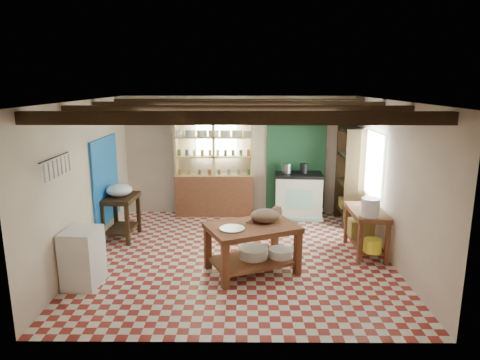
{
  "coord_description": "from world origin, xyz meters",
  "views": [
    {
      "loc": [
        0.09,
        -6.82,
        2.88
      ],
      "look_at": [
        0.03,
        0.3,
        1.25
      ],
      "focal_mm": 32.0,
      "sensor_mm": 36.0,
      "label": 1
    }
  ],
  "objects_px": {
    "stove": "(298,195)",
    "cat": "(265,216)",
    "prep_table": "(121,217)",
    "right_counter": "(366,232)",
    "work_table": "(252,248)",
    "white_cabinet": "(83,258)"
  },
  "relations": [
    {
      "from": "stove",
      "to": "prep_table",
      "type": "bearing_deg",
      "value": -155.19
    },
    {
      "from": "prep_table",
      "to": "right_counter",
      "type": "xyz_separation_m",
      "value": [
        4.38,
        -0.68,
        -0.02
      ]
    },
    {
      "from": "white_cabinet",
      "to": "right_counter",
      "type": "height_order",
      "value": "white_cabinet"
    },
    {
      "from": "right_counter",
      "to": "cat",
      "type": "height_order",
      "value": "cat"
    },
    {
      "from": "cat",
      "to": "white_cabinet",
      "type": "bearing_deg",
      "value": 159.45
    },
    {
      "from": "stove",
      "to": "cat",
      "type": "xyz_separation_m",
      "value": [
        -0.85,
        -2.62,
        0.37
      ]
    },
    {
      "from": "prep_table",
      "to": "stove",
      "type": "bearing_deg",
      "value": 23.73
    },
    {
      "from": "work_table",
      "to": "prep_table",
      "type": "distance_m",
      "value": 2.81
    },
    {
      "from": "right_counter",
      "to": "white_cabinet",
      "type": "bearing_deg",
      "value": -163.65
    },
    {
      "from": "work_table",
      "to": "right_counter",
      "type": "relative_size",
      "value": 1.22
    },
    {
      "from": "work_table",
      "to": "prep_table",
      "type": "height_order",
      "value": "prep_table"
    },
    {
      "from": "cat",
      "to": "right_counter",
      "type": "bearing_deg",
      "value": -15.18
    },
    {
      "from": "work_table",
      "to": "right_counter",
      "type": "distance_m",
      "value": 2.09
    },
    {
      "from": "stove",
      "to": "prep_table",
      "type": "height_order",
      "value": "stove"
    },
    {
      "from": "prep_table",
      "to": "right_counter",
      "type": "height_order",
      "value": "prep_table"
    },
    {
      "from": "work_table",
      "to": "cat",
      "type": "distance_m",
      "value": 0.54
    },
    {
      "from": "stove",
      "to": "work_table",
      "type": "bearing_deg",
      "value": -107.18
    },
    {
      "from": "stove",
      "to": "cat",
      "type": "relative_size",
      "value": 2.15
    },
    {
      "from": "prep_table",
      "to": "white_cabinet",
      "type": "distance_m",
      "value": 1.91
    },
    {
      "from": "work_table",
      "to": "stove",
      "type": "height_order",
      "value": "stove"
    },
    {
      "from": "work_table",
      "to": "cat",
      "type": "relative_size",
      "value": 2.86
    },
    {
      "from": "work_table",
      "to": "prep_table",
      "type": "relative_size",
      "value": 1.61
    }
  ]
}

